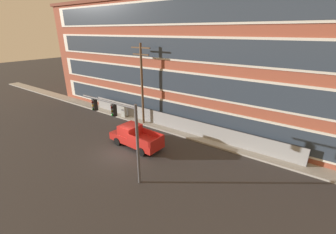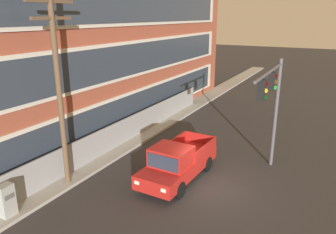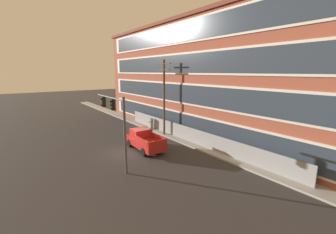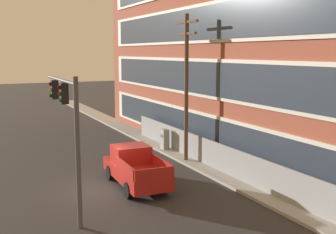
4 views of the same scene
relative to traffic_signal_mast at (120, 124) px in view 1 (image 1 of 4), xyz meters
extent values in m
plane|color=#333030|center=(-2.60, 2.28, -4.33)|extent=(160.00, 160.00, 0.00)
cube|color=#9E9B93|center=(-2.60, 9.11, -4.25)|extent=(80.00, 1.82, 0.16)
cube|color=brown|center=(-2.23, 15.83, 2.58)|extent=(43.37, 11.64, 13.81)
cube|color=beige|center=(-2.23, 9.95, -2.43)|extent=(39.90, 0.10, 2.49)
cube|color=#2D3844|center=(-2.23, 9.89, -2.43)|extent=(38.17, 0.06, 2.07)
cube|color=beige|center=(-2.23, 9.95, 1.03)|extent=(39.90, 0.10, 2.49)
cube|color=#2D3844|center=(-2.23, 9.89, 1.03)|extent=(38.17, 0.06, 2.07)
cube|color=beige|center=(-2.23, 9.95, 4.48)|extent=(39.90, 0.10, 2.49)
cube|color=#2D3844|center=(-2.23, 9.89, 4.48)|extent=(38.17, 0.06, 2.07)
cube|color=beige|center=(-2.23, 9.95, 7.93)|extent=(39.90, 0.10, 2.49)
cube|color=#2D3844|center=(-2.23, 9.89, 7.93)|extent=(38.17, 0.06, 2.07)
cube|color=gray|center=(-1.58, 9.23, -3.45)|extent=(26.08, 0.04, 1.76)
cylinder|color=#4C4C51|center=(-14.62, 9.23, -3.45)|extent=(0.06, 0.06, 1.76)
cylinder|color=#4C4C51|center=(11.46, 9.23, -3.45)|extent=(0.06, 0.06, 1.76)
cylinder|color=#4C4C51|center=(-1.58, 9.23, -2.56)|extent=(26.08, 0.05, 0.05)
cylinder|color=#4C4C51|center=(1.62, 0.00, -1.28)|extent=(0.20, 0.20, 6.08)
cylinder|color=#4C4C51|center=(-1.16, 0.00, 1.46)|extent=(5.56, 0.14, 0.14)
cube|color=black|center=(-0.52, 0.00, 0.91)|extent=(0.28, 0.32, 0.90)
cylinder|color=#4B0807|center=(-0.52, -0.18, 1.19)|extent=(0.04, 0.18, 0.18)
cylinder|color=#503E08|center=(-0.52, -0.18, 0.91)|extent=(0.04, 0.18, 0.18)
cylinder|color=green|center=(-0.52, -0.18, 0.63)|extent=(0.04, 0.18, 0.18)
cube|color=black|center=(-2.66, 0.00, 0.91)|extent=(0.28, 0.32, 0.90)
cylinder|color=#4B0807|center=(-2.66, -0.18, 1.19)|extent=(0.04, 0.18, 0.18)
cylinder|color=gold|center=(-2.66, -0.18, 0.91)|extent=(0.04, 0.18, 0.18)
cylinder|color=#0A4011|center=(-2.66, -0.18, 0.63)|extent=(0.04, 0.18, 0.18)
cube|color=#AD1E19|center=(-2.41, 3.96, -3.58)|extent=(5.50, 2.24, 0.70)
cube|color=#AD1E19|center=(-3.17, 3.99, -2.76)|extent=(1.70, 1.94, 0.94)
cube|color=#283342|center=(-4.00, 4.02, -2.76)|extent=(0.12, 1.68, 0.70)
cube|color=#AD1E19|center=(-1.22, 2.96, -2.95)|extent=(2.72, 0.22, 0.56)
cube|color=#AD1E19|center=(-1.15, 4.88, -2.95)|extent=(2.72, 0.22, 0.56)
cube|color=#AD1E19|center=(0.27, 3.87, -2.95)|extent=(0.17, 1.97, 0.56)
cylinder|color=black|center=(-4.07, 3.08, -3.93)|extent=(0.81, 0.29, 0.80)
cylinder|color=black|center=(-4.00, 4.96, -3.93)|extent=(0.81, 0.29, 0.80)
cylinder|color=black|center=(-0.81, 2.96, -3.93)|extent=(0.81, 0.29, 0.80)
cylinder|color=black|center=(-0.75, 4.85, -3.93)|extent=(0.81, 0.29, 0.80)
cube|color=white|center=(-5.17, 3.35, -3.47)|extent=(0.07, 0.24, 0.16)
cube|color=white|center=(-5.12, 4.78, -3.47)|extent=(0.07, 0.24, 0.16)
cylinder|color=brown|center=(-5.59, 8.64, 0.34)|extent=(0.26, 0.26, 9.32)
cube|color=brown|center=(-5.59, 8.64, 4.50)|extent=(2.64, 0.14, 0.14)
cube|color=brown|center=(-5.59, 8.64, 3.80)|extent=(2.25, 0.14, 0.14)
cube|color=#939993|center=(-8.96, 8.72, -3.53)|extent=(0.62, 0.45, 1.58)
cube|color=#515151|center=(-8.96, 8.49, -3.22)|extent=(0.43, 0.02, 0.20)
camera|label=1|loc=(11.37, -10.01, 6.21)|focal=24.00mm
camera|label=2|loc=(-16.38, -2.83, 3.92)|focal=35.00mm
camera|label=3|loc=(16.95, -6.97, 3.60)|focal=24.00mm
camera|label=4|loc=(17.63, -3.74, 2.67)|focal=45.00mm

